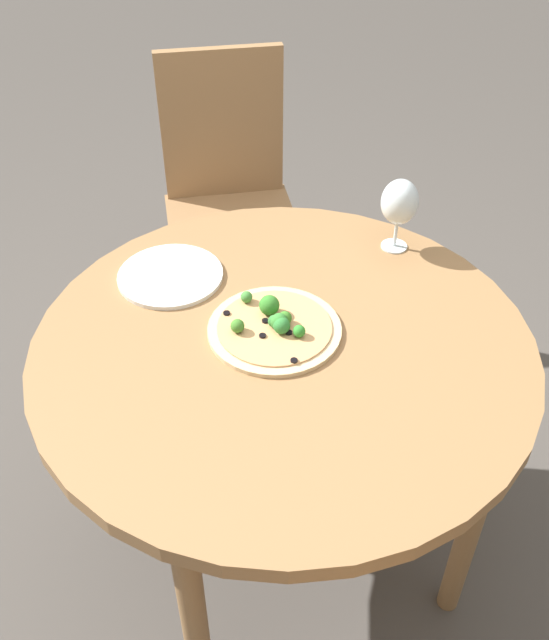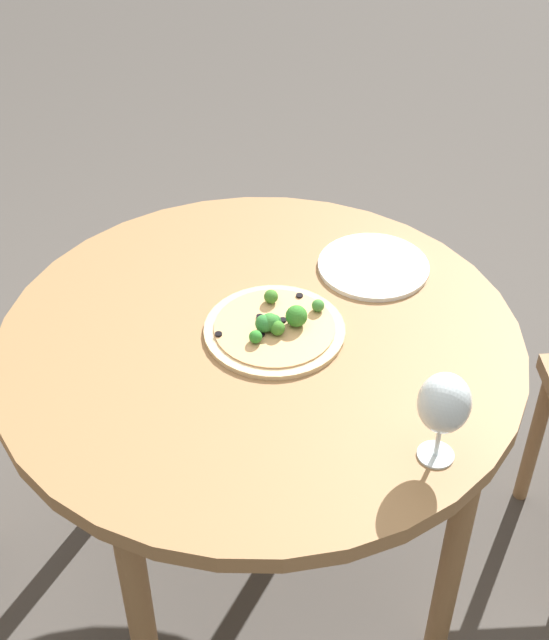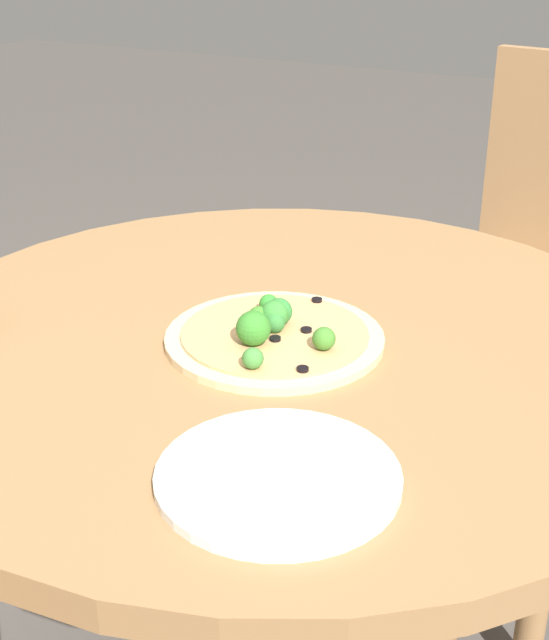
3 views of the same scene
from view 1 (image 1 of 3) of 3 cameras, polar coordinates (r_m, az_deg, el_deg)
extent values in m
plane|color=#4C4742|center=(1.98, 0.54, -17.31)|extent=(12.00, 12.00, 0.00)
cylinder|color=olive|center=(1.43, 0.71, -2.14)|extent=(1.01, 1.01, 0.04)
cylinder|color=olive|center=(1.49, -6.30, -23.53)|extent=(0.05, 0.05, 0.68)
cylinder|color=olive|center=(1.65, 15.50, -15.28)|extent=(0.05, 0.05, 0.68)
cylinder|color=olive|center=(1.85, -12.32, -6.82)|extent=(0.05, 0.05, 0.68)
cylinder|color=olive|center=(1.99, 5.34, -1.80)|extent=(0.05, 0.05, 0.68)
cube|color=#997047|center=(2.26, -3.35, 7.44)|extent=(0.48, 0.48, 0.04)
cube|color=#997047|center=(2.29, -4.23, 15.32)|extent=(0.38, 0.11, 0.47)
cylinder|color=#997047|center=(2.25, -6.85, -0.33)|extent=(0.04, 0.04, 0.43)
cylinder|color=#997047|center=(2.28, 1.67, 0.64)|extent=(0.04, 0.04, 0.43)
cylinder|color=#997047|center=(2.52, -7.50, 4.65)|extent=(0.04, 0.04, 0.43)
cylinder|color=#997047|center=(2.55, 0.16, 5.47)|extent=(0.04, 0.04, 0.43)
cylinder|color=#DBBC89|center=(1.44, 0.00, -0.76)|extent=(0.27, 0.27, 0.01)
cylinder|color=tan|center=(1.43, 0.00, -0.55)|extent=(0.23, 0.23, 0.00)
sphere|color=#337C28|center=(1.45, -0.30, 1.23)|extent=(0.04, 0.04, 0.04)
sphere|color=#2F852B|center=(1.40, 1.99, -0.90)|extent=(0.03, 0.03, 0.03)
sphere|color=#317432|center=(1.42, -0.02, -0.10)|extent=(0.03, 0.03, 0.03)
sphere|color=#3C7D27|center=(1.43, 0.83, 0.16)|extent=(0.03, 0.03, 0.03)
sphere|color=#3E7929|center=(1.41, -2.98, -0.47)|extent=(0.03, 0.03, 0.03)
sphere|color=#408237|center=(1.48, -2.25, 1.85)|extent=(0.02, 0.02, 0.02)
sphere|color=#307B34|center=(1.41, 0.45, -0.47)|extent=(0.03, 0.03, 0.03)
sphere|color=#368031|center=(1.41, 0.45, -0.13)|extent=(0.04, 0.04, 0.04)
cylinder|color=black|center=(1.41, -0.96, -1.26)|extent=(0.01, 0.01, 0.00)
cylinder|color=black|center=(1.35, 1.57, -3.25)|extent=(0.01, 0.01, 0.00)
cylinder|color=black|center=(1.42, 1.08, -0.90)|extent=(0.01, 0.01, 0.00)
cylinder|color=black|center=(1.46, -3.85, 0.55)|extent=(0.01, 0.01, 0.00)
cylinder|color=black|center=(1.44, -0.74, -0.06)|extent=(0.01, 0.01, 0.00)
cylinder|color=silver|center=(1.70, 9.54, 5.86)|extent=(0.06, 0.06, 0.00)
cylinder|color=silver|center=(1.68, 9.66, 6.81)|extent=(0.01, 0.01, 0.06)
ellipsoid|color=silver|center=(1.64, 9.99, 9.30)|extent=(0.09, 0.09, 0.11)
cylinder|color=silver|center=(1.59, -8.33, 3.54)|extent=(0.23, 0.23, 0.01)
camera|label=2|loc=(1.79, 56.92, 30.81)|focal=50.00mm
camera|label=3|loc=(1.92, -25.77, 23.04)|focal=50.00mm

